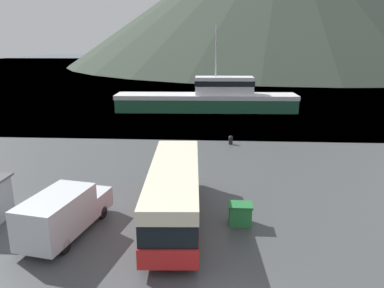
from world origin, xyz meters
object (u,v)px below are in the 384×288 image
at_px(storage_bin, 240,214).
at_px(fishing_boat, 209,98).
at_px(delivery_van, 64,212).
at_px(tour_bus, 174,190).

bearing_deg(storage_bin, fishing_boat, 93.78).
xyz_separation_m(delivery_van, fishing_boat, (6.76, 35.51, 0.56)).
xyz_separation_m(delivery_van, storage_bin, (9.00, 1.72, -0.66)).
relative_size(fishing_boat, storage_bin, 19.63).
distance_m(delivery_van, storage_bin, 9.18).
bearing_deg(storage_bin, tour_bus, 175.22).
distance_m(fishing_boat, storage_bin, 33.89).
height_order(tour_bus, storage_bin, tour_bus).
xyz_separation_m(tour_bus, storage_bin, (3.59, -0.30, -1.15)).
bearing_deg(fishing_boat, delivery_van, 167.42).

